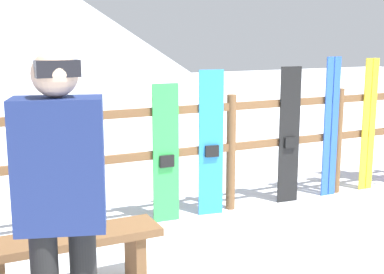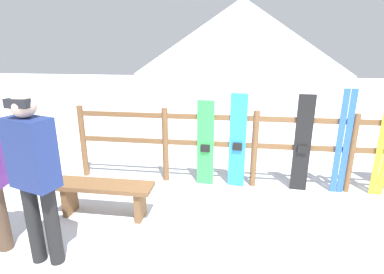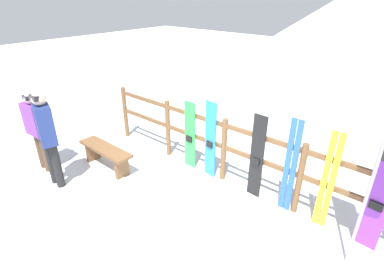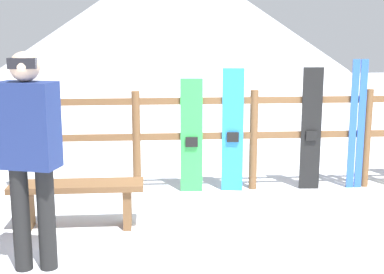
% 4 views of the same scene
% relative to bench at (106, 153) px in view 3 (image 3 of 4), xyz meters
% --- Properties ---
extents(ground_plane, '(40.00, 40.00, 0.00)m').
position_rel_bench_xyz_m(ground_plane, '(2.03, -0.39, -0.35)').
color(ground_plane, white).
extents(fence, '(5.93, 0.10, 1.25)m').
position_rel_bench_xyz_m(fence, '(2.03, 1.22, 0.40)').
color(fence, brown).
rests_on(fence, ground).
extents(bench, '(1.33, 0.36, 0.47)m').
position_rel_bench_xyz_m(bench, '(0.00, 0.00, 0.00)').
color(bench, brown).
rests_on(bench, ground).
extents(person_navy, '(0.51, 0.38, 1.81)m').
position_rel_bench_xyz_m(person_navy, '(-0.23, -0.94, 0.71)').
color(person_navy, black).
rests_on(person_navy, ground).
extents(person_purple, '(0.49, 0.30, 1.62)m').
position_rel_bench_xyz_m(person_purple, '(-0.93, -0.82, 0.58)').
color(person_purple, '#4C3828').
rests_on(person_purple, ground).
extents(snowboard_green, '(0.27, 0.06, 1.41)m').
position_rel_bench_xyz_m(snowboard_green, '(1.24, 1.16, 0.35)').
color(snowboard_green, green).
rests_on(snowboard_green, ground).
extents(snowboard_blue, '(0.26, 0.08, 1.53)m').
position_rel_bench_xyz_m(snowboard_blue, '(1.75, 1.16, 0.41)').
color(snowboard_blue, '#288CE0').
rests_on(snowboard_blue, ground).
extents(snowboard_black_stripe, '(0.25, 0.07, 1.54)m').
position_rel_bench_xyz_m(snowboard_black_stripe, '(2.74, 1.16, 0.42)').
color(snowboard_black_stripe, black).
rests_on(snowboard_black_stripe, ground).
extents(ski_pair_blue, '(0.19, 0.02, 1.63)m').
position_rel_bench_xyz_m(ski_pair_blue, '(3.32, 1.16, 0.47)').
color(ski_pair_blue, blue).
rests_on(ski_pair_blue, ground).
extents(ski_pair_yellow, '(0.19, 0.02, 1.60)m').
position_rel_bench_xyz_m(ski_pair_yellow, '(3.90, 1.16, 0.45)').
color(ski_pair_yellow, yellow).
rests_on(ski_pair_yellow, ground).
extents(snowboard_purple, '(0.32, 0.07, 1.60)m').
position_rel_bench_xyz_m(snowboard_purple, '(4.55, 1.16, 0.45)').
color(snowboard_purple, purple).
rests_on(snowboard_purple, ground).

